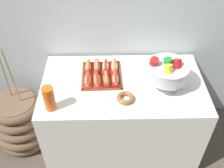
# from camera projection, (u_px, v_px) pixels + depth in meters

# --- Properties ---
(ground_plane) EXTENTS (10.00, 10.00, 0.00)m
(ground_plane) POSITION_uv_depth(u_px,v_px,m) (121.00, 140.00, 2.68)
(ground_plane) COLOR #4C4238
(buffet_table) EXTENTS (1.34, 0.76, 0.78)m
(buffet_table) POSITION_uv_depth(u_px,v_px,m) (122.00, 113.00, 2.41)
(buffet_table) COLOR white
(buffet_table) RESTS_ON ground_plane
(floor_vase) EXTENTS (0.53, 0.53, 1.13)m
(floor_vase) POSITION_uv_depth(u_px,v_px,m) (21.00, 121.00, 2.53)
(floor_vase) COLOR brown
(floor_vase) RESTS_ON ground_plane
(serving_tray) EXTENTS (0.34, 0.37, 0.01)m
(serving_tray) POSITION_uv_depth(u_px,v_px,m) (102.00, 76.00, 2.22)
(serving_tray) COLOR brown
(serving_tray) RESTS_ON buffet_table
(hot_dog_0) EXTENTS (0.06, 0.17, 0.06)m
(hot_dog_0) POSITION_uv_depth(u_px,v_px,m) (88.00, 80.00, 2.14)
(hot_dog_0) COLOR red
(hot_dog_0) RESTS_ON serving_tray
(hot_dog_1) EXTENTS (0.08, 0.19, 0.06)m
(hot_dog_1) POSITION_uv_depth(u_px,v_px,m) (97.00, 79.00, 2.14)
(hot_dog_1) COLOR red
(hot_dog_1) RESTS_ON serving_tray
(hot_dog_2) EXTENTS (0.07, 0.17, 0.06)m
(hot_dog_2) POSITION_uv_depth(u_px,v_px,m) (106.00, 79.00, 2.14)
(hot_dog_2) COLOR #B21414
(hot_dog_2) RESTS_ON serving_tray
(hot_dog_3) EXTENTS (0.07, 0.16, 0.06)m
(hot_dog_3) POSITION_uv_depth(u_px,v_px,m) (116.00, 79.00, 2.15)
(hot_dog_3) COLOR #B21414
(hot_dog_3) RESTS_ON serving_tray
(hot_dog_4) EXTENTS (0.06, 0.16, 0.06)m
(hot_dog_4) POSITION_uv_depth(u_px,v_px,m) (88.00, 67.00, 2.26)
(hot_dog_4) COLOR #B21414
(hot_dog_4) RESTS_ON serving_tray
(hot_dog_5) EXTENTS (0.06, 0.17, 0.06)m
(hot_dog_5) POSITION_uv_depth(u_px,v_px,m) (97.00, 67.00, 2.26)
(hot_dog_5) COLOR #B21414
(hot_dog_5) RESTS_ON serving_tray
(hot_dog_6) EXTENTS (0.07, 0.16, 0.06)m
(hot_dog_6) POSITION_uv_depth(u_px,v_px,m) (106.00, 66.00, 2.26)
(hot_dog_6) COLOR red
(hot_dog_6) RESTS_ON serving_tray
(hot_dog_7) EXTENTS (0.07, 0.18, 0.06)m
(hot_dog_7) POSITION_uv_depth(u_px,v_px,m) (114.00, 66.00, 2.27)
(hot_dog_7) COLOR red
(hot_dog_7) RESTS_ON serving_tray
(punch_bowl) EXTENTS (0.33, 0.33, 0.27)m
(punch_bowl) POSITION_uv_depth(u_px,v_px,m) (168.00, 71.00, 2.04)
(punch_bowl) COLOR silver
(punch_bowl) RESTS_ON buffet_table
(cup_stack) EXTENTS (0.08, 0.08, 0.20)m
(cup_stack) POSITION_uv_depth(u_px,v_px,m) (49.00, 99.00, 1.89)
(cup_stack) COLOR #EA5B19
(cup_stack) RESTS_ON buffet_table
(donut) EXTENTS (0.14, 0.14, 0.04)m
(donut) POSITION_uv_depth(u_px,v_px,m) (125.00, 98.00, 2.01)
(donut) COLOR brown
(donut) RESTS_ON buffet_table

